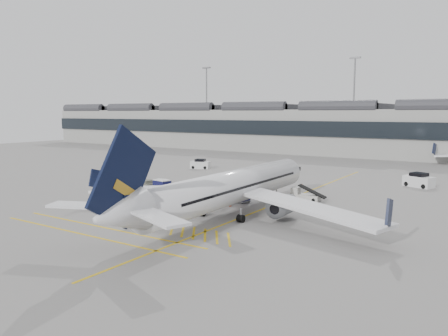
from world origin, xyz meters
The scene contains 18 objects.
ground centered at (0.00, 0.00, 0.00)m, with size 220.00×220.00×0.00m, color gray.
terminal centered at (0.00, 71.93, 6.14)m, with size 200.00×20.45×12.40m.
light_masts centered at (-1.67, 86.00, 14.49)m, with size 113.00×0.60×25.45m.
apron_markings centered at (10.00, 10.00, 0.01)m, with size 0.25×60.00×0.01m, color gold.
airliner_main centered at (8.63, -0.02, 2.78)m, with size 32.59×35.60×9.47m.
belt_loader centered at (11.66, 11.61, 0.53)m, with size 4.48×1.70×1.82m.
baggage_cart_a centered at (6.22, 6.34, 0.97)m, with size 2.02×1.80×1.82m.
baggage_cart_b centered at (-2.08, 7.20, 0.89)m, with size 1.64×1.37×1.67m.
baggage_cart_c centered at (-5.73, 5.96, 0.92)m, with size 1.73×1.46×1.72m.
baggage_cart_d centered at (-4.98, 5.78, 0.93)m, with size 1.93×1.72×1.73m.
ramp_agent_a centered at (4.48, 5.46, 0.96)m, with size 0.70×0.46×1.91m, color orange.
ramp_agent_b centered at (6.04, 3.73, 0.95)m, with size 0.92×0.72×1.90m, color #FF500D.
pushback_tug centered at (-7.86, 5.94, 0.66)m, with size 3.05×2.51×1.47m.
safety_cone_nose centered at (8.18, 19.53, 0.28)m, with size 0.40×0.40×0.55m, color #F24C0A.
safety_cone_engine centered at (12.21, 8.99, 0.23)m, with size 0.33×0.33×0.46m, color #F24C0A.
service_van_left centered at (-15.78, 28.47, 0.79)m, with size 3.80×2.74×1.76m.
service_van_mid centered at (-1.21, 33.25, 0.84)m, with size 2.89×4.03×1.87m.
service_van_right centered at (21.55, 28.82, 0.89)m, with size 4.33×3.32×1.99m.
Camera 1 is at (31.50, -36.19, 10.29)m, focal length 35.00 mm.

